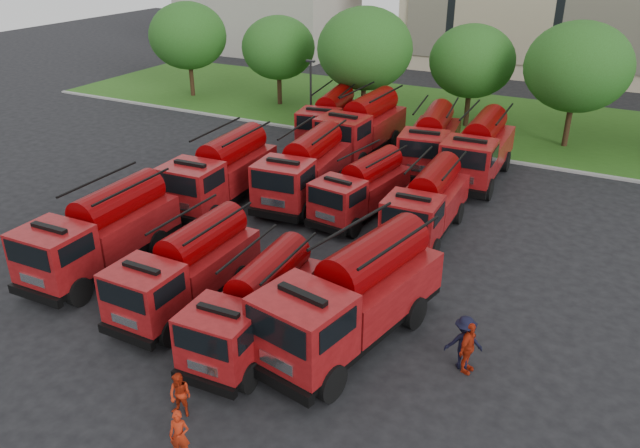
# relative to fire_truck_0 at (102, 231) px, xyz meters

# --- Properties ---
(ground) EXTENTS (140.00, 140.00, 0.00)m
(ground) POSITION_rel_fire_truck_0_xyz_m (8.83, 3.20, -1.70)
(ground) COLOR black
(ground) RESTS_ON ground
(lawn) EXTENTS (70.00, 16.00, 0.12)m
(lawn) POSITION_rel_fire_truck_0_xyz_m (8.83, 29.20, -1.64)
(lawn) COLOR #265115
(lawn) RESTS_ON ground
(curb) EXTENTS (70.00, 0.30, 0.14)m
(curb) POSITION_rel_fire_truck_0_xyz_m (8.83, 21.10, -1.63)
(curb) COLOR gray
(curb) RESTS_ON ground
(side_building) EXTENTS (18.00, 12.00, 10.00)m
(side_building) POSITION_rel_fire_truck_0_xyz_m (-21.17, 47.20, 3.30)
(side_building) COLOR #9E988C
(side_building) RESTS_ON ground
(tree_0) EXTENTS (6.30, 6.30, 7.70)m
(tree_0) POSITION_rel_fire_truck_0_xyz_m (-15.17, 25.20, 3.32)
(tree_0) COLOR #382314
(tree_0) RESTS_ON ground
(tree_1) EXTENTS (5.71, 5.71, 6.98)m
(tree_1) POSITION_rel_fire_truck_0_xyz_m (-7.17, 26.20, 2.85)
(tree_1) COLOR #382314
(tree_1) RESTS_ON ground
(tree_2) EXTENTS (6.72, 6.72, 8.22)m
(tree_2) POSITION_rel_fire_truck_0_xyz_m (0.83, 24.70, 3.66)
(tree_2) COLOR #382314
(tree_2) RESTS_ON ground
(tree_3) EXTENTS (5.88, 5.88, 7.19)m
(tree_3) POSITION_rel_fire_truck_0_xyz_m (7.83, 27.20, 2.99)
(tree_3) COLOR #382314
(tree_3) RESTS_ON ground
(tree_4) EXTENTS (6.55, 6.55, 8.01)m
(tree_4) POSITION_rel_fire_truck_0_xyz_m (14.83, 25.70, 3.52)
(tree_4) COLOR #382314
(tree_4) RESTS_ON ground
(lamp_post_0) EXTENTS (0.60, 0.25, 5.11)m
(lamp_post_0) POSITION_rel_fire_truck_0_xyz_m (-1.17, 20.40, 1.20)
(lamp_post_0) COLOR black
(lamp_post_0) RESTS_ON ground
(fire_truck_0) EXTENTS (2.87, 7.47, 3.37)m
(fire_truck_0) POSITION_rel_fire_truck_0_xyz_m (0.00, 0.00, 0.00)
(fire_truck_0) COLOR black
(fire_truck_0) RESTS_ON ground
(fire_truck_1) EXTENTS (2.54, 6.81, 3.09)m
(fire_truck_1) POSITION_rel_fire_truck_0_xyz_m (4.90, -0.60, -0.14)
(fire_truck_1) COLOR black
(fire_truck_1) RESTS_ON ground
(fire_truck_2) EXTENTS (2.63, 6.59, 2.96)m
(fire_truck_2) POSITION_rel_fire_truck_0_xyz_m (8.53, -1.48, -0.21)
(fire_truck_2) COLOR black
(fire_truck_2) RESTS_ON ground
(fire_truck_3) EXTENTS (4.20, 8.30, 3.61)m
(fire_truck_3) POSITION_rel_fire_truck_0_xyz_m (11.42, 0.15, 0.12)
(fire_truck_3) COLOR black
(fire_truck_3) RESTS_ON ground
(fire_truck_4) EXTENTS (3.08, 7.70, 3.45)m
(fire_truck_4) POSITION_rel_fire_truck_0_xyz_m (0.34, 7.93, 0.04)
(fire_truck_4) COLOR black
(fire_truck_4) RESTS_ON ground
(fire_truck_5) EXTENTS (3.25, 7.69, 3.41)m
(fire_truck_5) POSITION_rel_fire_truck_0_xyz_m (3.93, 10.29, 0.02)
(fire_truck_5) COLOR black
(fire_truck_5) RESTS_ON ground
(fire_truck_6) EXTENTS (3.05, 6.64, 2.92)m
(fire_truck_6) POSITION_rel_fire_truck_0_xyz_m (7.39, 9.84, -0.23)
(fire_truck_6) COLOR black
(fire_truck_6) RESTS_ON ground
(fire_truck_7) EXTENTS (2.69, 6.91, 3.11)m
(fire_truck_7) POSITION_rel_fire_truck_0_xyz_m (10.92, 9.39, -0.13)
(fire_truck_7) COLOR black
(fire_truck_7) RESTS_ON ground
(fire_truck_8) EXTENTS (3.60, 7.47, 3.26)m
(fire_truck_8) POSITION_rel_fire_truck_0_xyz_m (0.69, 19.64, -0.05)
(fire_truck_8) COLOR black
(fire_truck_8) RESTS_ON ground
(fire_truck_9) EXTENTS (3.13, 8.10, 3.65)m
(fire_truck_9) POSITION_rel_fire_truck_0_xyz_m (3.64, 18.28, 0.14)
(fire_truck_9) COLOR black
(fire_truck_9) RESTS_ON ground
(fire_truck_10) EXTENTS (3.68, 7.81, 3.42)m
(fire_truck_10) POSITION_rel_fire_truck_0_xyz_m (8.24, 17.84, 0.03)
(fire_truck_10) COLOR black
(fire_truck_10) RESTS_ON ground
(fire_truck_11) EXTENTS (3.08, 7.88, 3.54)m
(fire_truck_11) POSITION_rel_fire_truck_0_xyz_m (11.19, 17.43, 0.09)
(fire_truck_11) COLOR black
(fire_truck_11) RESTS_ON ground
(firefighter_1) EXTENTS (0.75, 0.47, 1.47)m
(firefighter_1) POSITION_rel_fire_truck_0_xyz_m (8.53, -5.59, -1.70)
(firefighter_1) COLOR #A4220C
(firefighter_1) RESTS_ON ground
(firefighter_2) EXTENTS (0.80, 1.18, 1.85)m
(firefighter_2) POSITION_rel_fire_truck_0_xyz_m (15.42, 0.30, -1.70)
(firefighter_2) COLOR #A4220C
(firefighter_2) RESTS_ON ground
(firefighter_3) EXTENTS (1.40, 1.11, 1.92)m
(firefighter_3) POSITION_rel_fire_truck_0_xyz_m (15.24, 0.46, -1.70)
(firefighter_3) COLOR black
(firefighter_3) RESTS_ON ground
(firefighter_4) EXTENTS (1.02, 0.86, 1.77)m
(firefighter_4) POSITION_rel_fire_truck_0_xyz_m (3.47, 4.10, -1.70)
(firefighter_4) COLOR black
(firefighter_4) RESTS_ON ground
(firefighter_5) EXTENTS (1.69, 0.86, 1.76)m
(firefighter_5) POSITION_rel_fire_truck_0_xyz_m (11.46, 5.89, -1.70)
(firefighter_5) COLOR #A4220C
(firefighter_5) RESTS_ON ground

